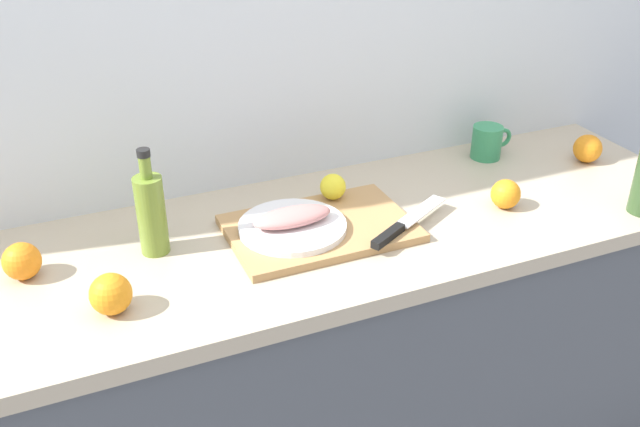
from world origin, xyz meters
The scene contains 13 objects.
back_wall centered at (0.00, 0.33, 1.25)m, with size 3.20×0.05×2.50m, color silver.
kitchen_counter centered at (0.00, 0.00, 0.45)m, with size 2.00×0.60×0.90m.
cutting_board centered at (-0.02, -0.01, 0.91)m, with size 0.43×0.28×0.02m, color tan.
white_plate centered at (-0.09, 0.00, 0.93)m, with size 0.25×0.25×0.01m, color white.
fish_fillet centered at (-0.09, 0.00, 0.95)m, with size 0.19×0.08×0.04m, color tan.
chef_knife centered at (0.14, -0.10, 0.93)m, with size 0.27×0.17×0.02m.
lemon_0 centered at (0.06, 0.10, 0.95)m, with size 0.06×0.06×0.06m, color yellow.
olive_oil_bottle centered at (-0.39, 0.06, 1.00)m, with size 0.06×0.06×0.25m.
coffee_mug_0 centered at (0.58, 0.20, 0.95)m, with size 0.12×0.08×0.09m.
orange_0 centered at (0.45, -0.07, 0.94)m, with size 0.07×0.07×0.07m, color orange.
orange_1 centered at (-0.67, 0.07, 0.94)m, with size 0.08×0.08×0.08m, color orange.
orange_2 centered at (-0.52, -0.13, 0.94)m, with size 0.08×0.08×0.08m, color orange.
orange_3 centered at (0.83, 0.06, 0.94)m, with size 0.08×0.08×0.08m, color orange.
Camera 1 is at (-0.59, -1.33, 1.75)m, focal length 39.85 mm.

